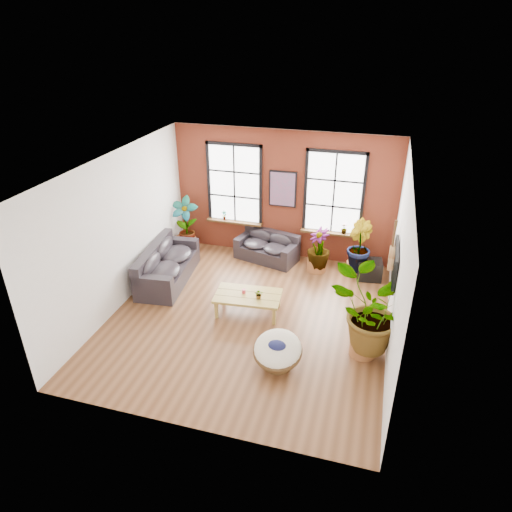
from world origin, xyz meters
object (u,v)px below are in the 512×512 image
at_px(sofa_left, 166,266).
at_px(papasan_chair, 278,351).
at_px(sofa_back, 268,247).
at_px(coffee_table, 248,297).

xyz_separation_m(sofa_left, papasan_chair, (3.49, -2.40, -0.05)).
distance_m(sofa_left, papasan_chair, 4.23).
height_order(sofa_back, sofa_left, sofa_left).
relative_size(sofa_back, papasan_chair, 1.89).
xyz_separation_m(sofa_back, papasan_chair, (1.30, -4.24, 0.02)).
relative_size(sofa_back, coffee_table, 1.19).
relative_size(sofa_left, coffee_table, 1.57).
bearing_deg(coffee_table, sofa_left, 156.19).
distance_m(sofa_back, sofa_left, 2.86).
bearing_deg(coffee_table, sofa_back, 90.01).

